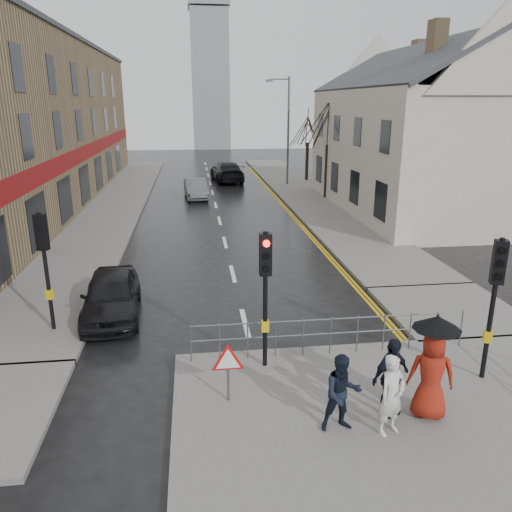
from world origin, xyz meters
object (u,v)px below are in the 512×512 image
object	(u,v)px
pedestrian_with_umbrella	(432,365)
car_mid	(196,189)
pedestrian_a	(392,395)
pedestrian_b	(342,393)
pedestrian_d	(391,377)
car_parked	(111,295)

from	to	relation	value
pedestrian_with_umbrella	car_mid	bearing A→B (deg)	99.82
pedestrian_a	pedestrian_with_umbrella	size ratio (longest dim) A/B	0.74
pedestrian_b	car_mid	distance (m)	26.03
pedestrian_a	pedestrian_d	size ratio (longest dim) A/B	0.98
pedestrian_b	car_parked	size ratio (longest dim) A/B	0.39
pedestrian_a	car_parked	xyz separation A→B (m)	(-6.24, 6.70, -0.27)
pedestrian_a	pedestrian_b	size ratio (longest dim) A/B	1.03
pedestrian_a	car_mid	xyz separation A→B (m)	(-3.45, 26.13, -0.31)
pedestrian_d	car_parked	size ratio (longest dim) A/B	0.41
pedestrian_with_umbrella	car_parked	distance (m)	9.59
pedestrian_with_umbrella	car_parked	xyz separation A→B (m)	(-7.23, 6.26, -0.61)
pedestrian_with_umbrella	pedestrian_d	xyz separation A→B (m)	(-0.77, 0.18, -0.33)
car_parked	car_mid	size ratio (longest dim) A/B	1.03
pedestrian_with_umbrella	car_mid	size ratio (longest dim) A/B	0.56
car_mid	pedestrian_d	bearing A→B (deg)	-86.50
pedestrian_a	car_parked	bearing A→B (deg)	107.57
pedestrian_b	pedestrian_with_umbrella	size ratio (longest dim) A/B	0.72
pedestrian_b	pedestrian_d	bearing A→B (deg)	17.28
pedestrian_with_umbrella	car_parked	bearing A→B (deg)	139.12
car_parked	pedestrian_with_umbrella	bearing A→B (deg)	-44.90
pedestrian_b	car_mid	bearing A→B (deg)	93.93
pedestrian_with_umbrella	car_parked	world-z (taller)	pedestrian_with_umbrella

